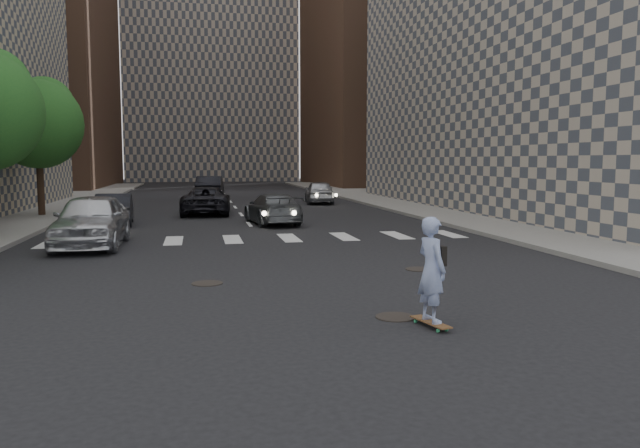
% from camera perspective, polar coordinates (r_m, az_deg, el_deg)
% --- Properties ---
extents(ground, '(160.00, 160.00, 0.00)m').
position_cam_1_polar(ground, '(13.25, -1.45, -6.15)').
color(ground, black).
rests_on(ground, ground).
extents(sidewalk_right, '(13.00, 80.00, 0.15)m').
position_cam_1_polar(sidewalk_right, '(36.87, 15.76, 1.48)').
color(sidewalk_right, gray).
rests_on(sidewalk_right, ground).
extents(building_right, '(15.00, 33.00, 22.00)m').
position_cam_1_polar(building_right, '(38.37, 22.89, 17.80)').
color(building_right, '#ADA08E').
rests_on(building_right, ground).
extents(tower_right, '(18.00, 24.00, 36.00)m').
position_cam_1_polar(tower_right, '(72.92, 7.13, 17.89)').
color(tower_right, brown).
rests_on(tower_right, ground).
extents(tower_center, '(22.00, 20.00, 48.00)m').
position_cam_1_polar(tower_center, '(93.25, -10.10, 18.95)').
color(tower_center, '#ADA08E').
rests_on(tower_center, ground).
extents(tree_c, '(4.20, 4.20, 6.60)m').
position_cam_1_polar(tree_c, '(32.78, -24.28, 8.66)').
color(tree_c, '#382619').
rests_on(tree_c, sidewalk_left).
extents(manhole_a, '(0.70, 0.70, 0.02)m').
position_cam_1_polar(manhole_a, '(11.16, 6.91, -8.43)').
color(manhole_a, black).
rests_on(manhole_a, ground).
extents(manhole_b, '(0.70, 0.70, 0.02)m').
position_cam_1_polar(manhole_b, '(14.24, -10.28, -5.35)').
color(manhole_b, black).
rests_on(manhole_b, ground).
extents(manhole_c, '(0.70, 0.70, 0.02)m').
position_cam_1_polar(manhole_c, '(15.99, 9.07, -4.10)').
color(manhole_c, black).
rests_on(manhole_c, ground).
extents(skateboarder, '(0.55, 0.95, 1.84)m').
position_cam_1_polar(skateboarder, '(10.43, 10.18, -4.13)').
color(skateboarder, brown).
rests_on(skateboarder, ground).
extents(silver_sedan, '(2.07, 5.02, 1.70)m').
position_cam_1_polar(silver_sedan, '(21.11, -20.17, 0.33)').
color(silver_sedan, silver).
rests_on(silver_sedan, ground).
extents(traffic_car_a, '(1.71, 4.20, 1.35)m').
position_cam_1_polar(traffic_car_a, '(27.96, -18.26, 1.31)').
color(traffic_car_a, black).
rests_on(traffic_car_a, ground).
extents(traffic_car_b, '(2.35, 4.71, 1.31)m').
position_cam_1_polar(traffic_car_b, '(27.04, -4.35, 1.40)').
color(traffic_car_b, '#525659').
rests_on(traffic_car_b, ground).
extents(traffic_car_c, '(2.64, 5.22, 1.41)m').
position_cam_1_polar(traffic_car_c, '(32.27, -10.36, 2.13)').
color(traffic_car_c, black).
rests_on(traffic_car_c, ground).
extents(traffic_car_d, '(2.25, 4.48, 1.47)m').
position_cam_1_polar(traffic_car_d, '(39.78, -0.06, 2.95)').
color(traffic_car_d, '#A0A2A7').
rests_on(traffic_car_d, ground).
extents(traffic_car_e, '(2.16, 5.11, 1.64)m').
position_cam_1_polar(traffic_car_e, '(44.82, -10.01, 3.30)').
color(traffic_car_e, black).
rests_on(traffic_car_e, ground).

